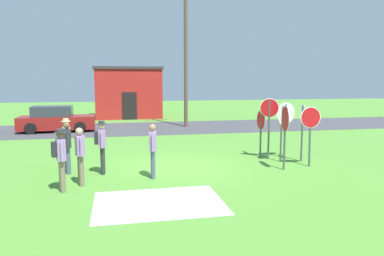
# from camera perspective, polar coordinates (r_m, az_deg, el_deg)

# --- Properties ---
(ground_plane) EXTENTS (80.00, 80.00, 0.00)m
(ground_plane) POSITION_cam_1_polar(r_m,az_deg,el_deg) (12.86, -2.57, -6.15)
(ground_plane) COLOR #518E33
(street_asphalt) EXTENTS (60.00, 6.40, 0.01)m
(street_asphalt) POSITION_cam_1_polar(r_m,az_deg,el_deg) (23.24, -6.81, -0.01)
(street_asphalt) COLOR #424247
(street_asphalt) RESTS_ON ground
(concrete_path) EXTENTS (3.20, 2.40, 0.01)m
(concrete_path) POSITION_cam_1_polar(r_m,az_deg,el_deg) (9.32, -5.20, -11.55)
(concrete_path) COLOR #ADAAA3
(concrete_path) RESTS_ON ground
(building_background) EXTENTS (5.29, 4.04, 4.04)m
(building_background) POSITION_cam_1_polar(r_m,az_deg,el_deg) (30.13, -9.91, 5.52)
(building_background) COLOR #B2231E
(building_background) RESTS_ON ground
(utility_pole) EXTENTS (1.80, 0.24, 8.95)m
(utility_pole) POSITION_cam_1_polar(r_m,az_deg,el_deg) (23.74, -0.98, 11.46)
(utility_pole) COLOR brown
(utility_pole) RESTS_ON ground
(parked_car_on_street) EXTENTS (4.35, 2.12, 1.51)m
(parked_car_on_street) POSITION_cam_1_polar(r_m,az_deg,el_deg) (23.02, -20.46, 1.20)
(parked_car_on_street) COLOR maroon
(parked_car_on_street) RESTS_ON ground
(stop_sign_low_front) EXTENTS (0.70, 0.24, 2.35)m
(stop_sign_low_front) POSITION_cam_1_polar(r_m,az_deg,el_deg) (14.23, 11.96, 1.55)
(stop_sign_low_front) COLOR #474C4C
(stop_sign_low_front) RESTS_ON ground
(stop_sign_nearest) EXTENTS (0.52, 0.55, 2.15)m
(stop_sign_nearest) POSITION_cam_1_polar(r_m,az_deg,el_deg) (13.88, 13.81, 0.80)
(stop_sign_nearest) COLOR #474C4C
(stop_sign_nearest) RESTS_ON ground
(stop_sign_rear_right) EXTENTS (0.75, 0.15, 2.11)m
(stop_sign_rear_right) POSITION_cam_1_polar(r_m,az_deg,el_deg) (13.42, 18.00, 0.31)
(stop_sign_rear_right) COLOR #474C4C
(stop_sign_rear_right) RESTS_ON ground
(stop_sign_center_cluster) EXTENTS (0.18, 0.89, 2.19)m
(stop_sign_center_cluster) POSITION_cam_1_polar(r_m,az_deg,el_deg) (12.66, 14.32, 0.35)
(stop_sign_center_cluster) COLOR #474C4C
(stop_sign_center_cluster) RESTS_ON ground
(stop_sign_leaning_left) EXTENTS (0.82, 0.17, 2.18)m
(stop_sign_leaning_left) POSITION_cam_1_polar(r_m,az_deg,el_deg) (14.59, 14.40, 1.22)
(stop_sign_leaning_left) COLOR #474C4C
(stop_sign_leaning_left) RESTS_ON ground
(stop_sign_tallest) EXTENTS (0.17, 0.68, 2.15)m
(stop_sign_tallest) POSITION_cam_1_polar(r_m,az_deg,el_deg) (14.16, 16.90, 0.78)
(stop_sign_tallest) COLOR #474C4C
(stop_sign_tallest) RESTS_ON ground
(stop_sign_rear_left) EXTENTS (0.07, 0.81, 1.87)m
(stop_sign_rear_left) POSITION_cam_1_polar(r_m,az_deg,el_deg) (14.65, 10.70, 0.45)
(stop_sign_rear_left) COLOR #474C4C
(stop_sign_rear_left) RESTS_ON ground
(person_in_dark_shirt) EXTENTS (0.31, 0.55, 1.69)m
(person_in_dark_shirt) POSITION_cam_1_polar(r_m,az_deg,el_deg) (11.01, -17.08, -3.77)
(person_in_dark_shirt) COLOR #7A6B56
(person_in_dark_shirt) RESTS_ON ground
(person_on_left) EXTENTS (0.40, 0.57, 1.74)m
(person_on_left) POSITION_cam_1_polar(r_m,az_deg,el_deg) (12.15, -13.95, -2.33)
(person_on_left) COLOR #2D2D33
(person_on_left) RESTS_ON ground
(person_in_blue) EXTENTS (0.42, 0.55, 1.74)m
(person_in_blue) POSITION_cam_1_polar(r_m,az_deg,el_deg) (10.52, -19.88, -4.07)
(person_in_blue) COLOR #7A6B56
(person_in_blue) RESTS_ON ground
(person_in_teal) EXTENTS (0.25, 0.57, 1.69)m
(person_in_teal) POSITION_cam_1_polar(r_m,az_deg,el_deg) (11.36, -6.16, -3.12)
(person_in_teal) COLOR #4C5670
(person_in_teal) RESTS_ON ground
(person_with_sunhat) EXTENTS (0.28, 0.56, 1.69)m
(person_with_sunhat) POSITION_cam_1_polar(r_m,az_deg,el_deg) (12.51, -18.89, -2.50)
(person_with_sunhat) COLOR #4C5670
(person_with_sunhat) RESTS_ON ground
(person_holding_notes) EXTENTS (0.32, 0.55, 1.74)m
(person_holding_notes) POSITION_cam_1_polar(r_m,az_deg,el_deg) (13.21, -19.00, -1.84)
(person_holding_notes) COLOR #7A6B56
(person_holding_notes) RESTS_ON ground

